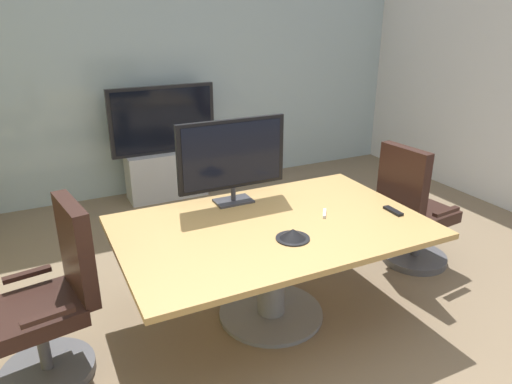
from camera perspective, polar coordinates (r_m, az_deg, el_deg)
ground_plane at (r=3.47m, az=5.96°, el=-16.41°), size 7.51×7.51×0.00m
wall_back_glass_partition at (r=5.80m, az=-11.12°, el=13.53°), size 6.38×0.10×2.73m
conference_table at (r=3.32m, az=1.91°, el=-6.46°), size 2.08×1.33×0.73m
office_chair_left at (r=3.14m, az=-23.07°, el=-12.60°), size 0.63×0.61×1.09m
office_chair_right at (r=4.25m, az=18.24°, el=-2.79°), size 0.62×0.60×1.09m
tv_monitor at (r=3.50m, az=-2.88°, el=4.28°), size 0.84×0.18×0.64m
wall_display_unit at (r=5.63m, az=-10.80°, el=3.68°), size 1.20×0.36×1.31m
conference_phone at (r=3.05m, az=4.44°, el=-5.11°), size 0.22×0.22×0.07m
remote_control at (r=3.58m, az=16.13°, el=-2.18°), size 0.05×0.17×0.02m
whiteboard_marker at (r=3.43m, az=8.22°, el=-2.54°), size 0.09×0.12×0.02m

